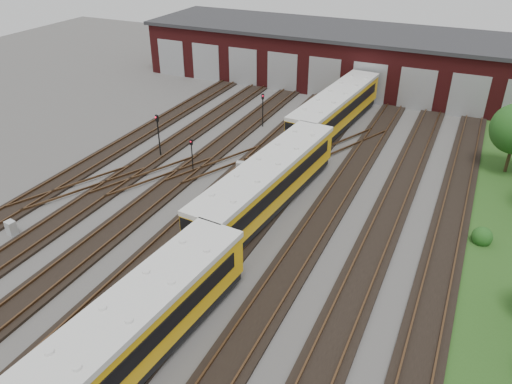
% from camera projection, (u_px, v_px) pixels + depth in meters
% --- Properties ---
extents(ground, '(120.00, 120.00, 0.00)m').
position_uv_depth(ground, '(170.00, 278.00, 28.68)').
color(ground, '#413F3C').
rests_on(ground, ground).
extents(track_network, '(30.40, 70.00, 0.33)m').
position_uv_depth(track_network, '(173.00, 270.00, 29.15)').
color(track_network, black).
rests_on(track_network, ground).
extents(maintenance_shed, '(51.00, 12.50, 6.35)m').
position_uv_depth(maintenance_shed, '(357.00, 58.00, 58.58)').
color(maintenance_shed, '#531415').
rests_on(maintenance_shed, ground).
extents(metro_train, '(4.27, 48.22, 3.31)m').
position_uv_depth(metro_train, '(268.00, 183.00, 34.38)').
color(metro_train, black).
rests_on(metro_train, ground).
extents(signal_mast_0, '(0.32, 0.31, 3.77)m').
position_uv_depth(signal_mast_0, '(158.00, 131.00, 41.53)').
color(signal_mast_0, black).
rests_on(signal_mast_0, ground).
extents(signal_mast_1, '(0.24, 0.22, 2.90)m').
position_uv_depth(signal_mast_1, '(192.00, 152.00, 39.18)').
color(signal_mast_1, black).
rests_on(signal_mast_1, ground).
extents(signal_mast_2, '(0.29, 0.28, 3.27)m').
position_uv_depth(signal_mast_2, '(263.00, 106.00, 47.59)').
color(signal_mast_2, black).
rests_on(signal_mast_2, ground).
extents(signal_mast_3, '(0.25, 0.24, 2.98)m').
position_uv_depth(signal_mast_3, '(218.00, 203.00, 32.30)').
color(signal_mast_3, black).
rests_on(signal_mast_3, ground).
extents(relay_cabinet_0, '(0.69, 0.61, 1.02)m').
position_uv_depth(relay_cabinet_0, '(11.00, 228.00, 32.26)').
color(relay_cabinet_0, '#B1B5B7').
rests_on(relay_cabinet_0, ground).
extents(relay_cabinet_1, '(0.72, 0.66, 1.00)m').
position_uv_depth(relay_cabinet_1, '(240.00, 168.00, 39.78)').
color(relay_cabinet_1, '#B1B5B7').
rests_on(relay_cabinet_1, ground).
extents(relay_cabinet_2, '(0.72, 0.65, 1.03)m').
position_uv_depth(relay_cabinet_2, '(252.00, 221.00, 33.03)').
color(relay_cabinet_2, '#B1B5B7').
rests_on(relay_cabinet_2, ground).
extents(relay_cabinet_3, '(0.69, 0.63, 0.94)m').
position_uv_depth(relay_cabinet_3, '(247.00, 171.00, 39.31)').
color(relay_cabinet_3, '#B1B5B7').
rests_on(relay_cabinet_3, ground).
extents(relay_cabinet_4, '(0.65, 0.60, 0.87)m').
position_uv_depth(relay_cabinet_4, '(298.00, 177.00, 38.55)').
color(relay_cabinet_4, '#B1B5B7').
rests_on(relay_cabinet_4, ground).
extents(bush_0, '(1.29, 1.29, 1.29)m').
position_uv_depth(bush_0, '(483.00, 234.00, 31.43)').
color(bush_0, '#1D4915').
rests_on(bush_0, ground).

